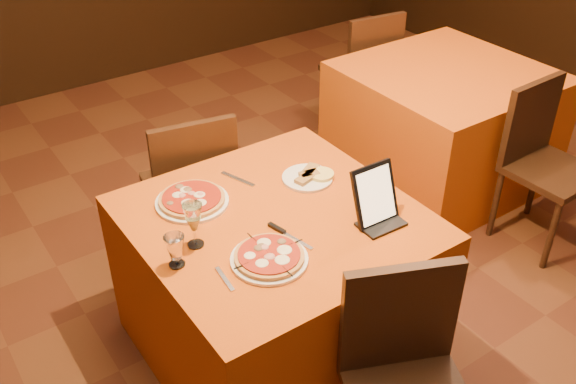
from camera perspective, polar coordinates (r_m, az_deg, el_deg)
floor at (r=3.22m, az=7.53°, el=-11.73°), size 6.00×7.00×0.01m
main_table at (r=2.84m, az=-1.07°, el=-8.28°), size 1.10×1.10×0.75m
side_table at (r=4.16m, az=13.47°, el=5.69°), size 1.10×1.10×0.75m
chair_main_far at (r=3.36m, az=-8.85°, el=0.54°), size 0.50×0.50×0.91m
chair_side_near at (r=3.72m, az=22.42°, el=1.73°), size 0.41×0.41×0.91m
chair_side_far at (r=4.65m, az=6.28°, el=10.60°), size 0.49×0.49×0.91m
pizza_near at (r=2.37m, az=-1.68°, el=-5.86°), size 0.29×0.29×0.03m
pizza_far at (r=2.70m, az=-8.53°, el=-0.74°), size 0.31×0.31×0.03m
cutlet_dish at (r=2.82m, az=1.74°, el=1.35°), size 0.22×0.22×0.03m
wine_glass at (r=2.42m, az=-8.37°, el=-2.92°), size 0.09×0.09×0.19m
water_glass at (r=2.36m, az=-9.97°, el=-5.19°), size 0.08×0.08×0.13m
tablet at (r=2.54m, az=7.72°, el=-0.22°), size 0.19×0.10×0.23m
knife at (r=2.48m, az=0.43°, el=-4.13°), size 0.06×0.20×0.01m
fork_near at (r=2.31m, az=-5.64°, el=-7.70°), size 0.03×0.14×0.01m
fork_far at (r=2.83m, az=-4.48°, el=1.15°), size 0.08×0.18×0.01m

